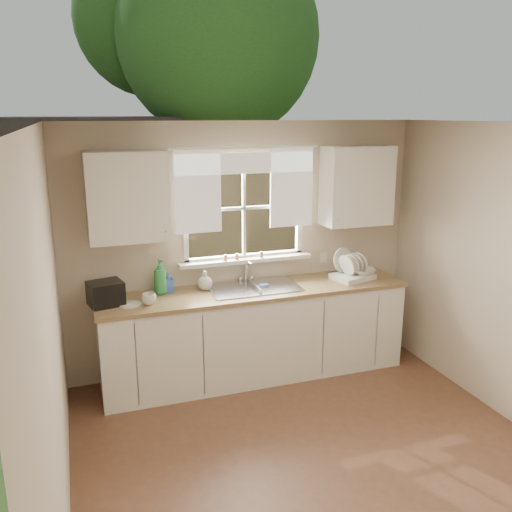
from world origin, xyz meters
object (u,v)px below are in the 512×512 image
object	(u,v)px
dish_rack	(352,272)
soap_bottle_a	(160,277)
black_appliance	(106,293)
cup	(149,299)

from	to	relation	value
dish_rack	soap_bottle_a	world-z (taller)	soap_bottle_a
soap_bottle_a	black_appliance	world-z (taller)	soap_bottle_a
soap_bottle_a	dish_rack	bearing A→B (deg)	-25.41
soap_bottle_a	black_appliance	distance (m)	0.54
dish_rack	black_appliance	bearing A→B (deg)	179.50
soap_bottle_a	cup	distance (m)	0.33
soap_bottle_a	black_appliance	size ratio (longest dim) A/B	1.15
dish_rack	cup	distance (m)	2.09
cup	black_appliance	world-z (taller)	black_appliance
cup	black_appliance	bearing A→B (deg)	143.57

